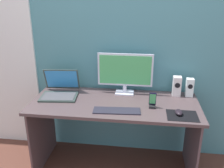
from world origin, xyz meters
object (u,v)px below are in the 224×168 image
(monitor, at_px, (125,72))
(speaker_near_monitor, at_px, (177,86))
(keyboard_external, at_px, (117,111))
(mouse, at_px, (179,112))
(speaker_right, at_px, (190,87))
(laptop, at_px, (60,91))
(phone_in_dock, at_px, (152,102))

(monitor, xyz_separation_m, speaker_near_monitor, (0.50, 0.01, -0.12))
(keyboard_external, xyz_separation_m, mouse, (0.51, 0.01, 0.02))
(mouse, bearing_deg, speaker_right, 67.62)
(speaker_right, relative_size, laptop, 0.48)
(monitor, distance_m, speaker_right, 0.63)
(keyboard_external, distance_m, phone_in_dock, 0.32)
(monitor, relative_size, speaker_near_monitor, 2.77)
(monitor, xyz_separation_m, speaker_right, (0.62, 0.01, -0.13))
(laptop, bearing_deg, phone_in_dock, -9.93)
(keyboard_external, xyz_separation_m, phone_in_dock, (0.30, 0.11, 0.04))
(speaker_right, distance_m, speaker_near_monitor, 0.12)
(monitor, xyz_separation_m, mouse, (0.48, -0.40, -0.20))
(speaker_near_monitor, distance_m, keyboard_external, 0.68)
(mouse, bearing_deg, monitor, 137.34)
(speaker_right, relative_size, keyboard_external, 0.44)
(speaker_near_monitor, xyz_separation_m, phone_in_dock, (-0.24, -0.30, -0.05))
(speaker_near_monitor, xyz_separation_m, mouse, (-0.02, -0.40, -0.08))
(monitor, distance_m, phone_in_dock, 0.43)
(monitor, height_order, phone_in_dock, monitor)
(speaker_near_monitor, relative_size, keyboard_external, 0.48)
(laptop, distance_m, keyboard_external, 0.64)
(speaker_near_monitor, xyz_separation_m, keyboard_external, (-0.53, -0.41, -0.09))
(speaker_near_monitor, bearing_deg, phone_in_dock, -128.36)
(monitor, bearing_deg, keyboard_external, -94.78)
(speaker_right, bearing_deg, speaker_near_monitor, -180.00)
(keyboard_external, bearing_deg, mouse, -3.12)
(keyboard_external, distance_m, mouse, 0.51)
(monitor, relative_size, speaker_right, 3.00)
(laptop, relative_size, keyboard_external, 0.93)
(speaker_near_monitor, xyz_separation_m, laptop, (-1.12, -0.14, -0.05))
(speaker_near_monitor, distance_m, phone_in_dock, 0.38)
(laptop, bearing_deg, keyboard_external, -24.66)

